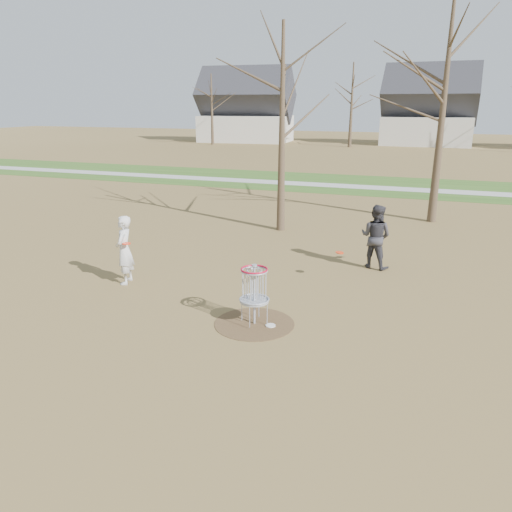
{
  "coord_description": "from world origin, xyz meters",
  "views": [
    {
      "loc": [
        3.49,
        -9.59,
        4.71
      ],
      "look_at": [
        -0.5,
        1.5,
        1.1
      ],
      "focal_mm": 35.0,
      "sensor_mm": 36.0,
      "label": 1
    }
  ],
  "objects": [
    {
      "name": "ground",
      "position": [
        0.0,
        0.0,
        0.0
      ],
      "size": [
        160.0,
        160.0,
        0.0
      ],
      "primitive_type": "plane",
      "color": "brown",
      "rests_on": "ground"
    },
    {
      "name": "green_band",
      "position": [
        0.0,
        21.0,
        0.01
      ],
      "size": [
        160.0,
        8.0,
        0.01
      ],
      "primitive_type": "cube",
      "color": "#2D5119",
      "rests_on": "ground"
    },
    {
      "name": "discs_in_play",
      "position": [
        -1.26,
        2.33,
        1.0
      ],
      "size": [
        5.45,
        2.5,
        0.39
      ],
      "color": "red",
      "rests_on": "ground"
    },
    {
      "name": "dirt_circle",
      "position": [
        0.0,
        0.0,
        0.01
      ],
      "size": [
        1.8,
        1.8,
        0.01
      ],
      "primitive_type": "cylinder",
      "color": "#47331E",
      "rests_on": "ground"
    },
    {
      "name": "bare_trees",
      "position": [
        1.78,
        35.79,
        5.35
      ],
      "size": [
        52.62,
        44.98,
        9.0
      ],
      "color": "#382B1E",
      "rests_on": "ground"
    },
    {
      "name": "player_standing",
      "position": [
        -4.2,
        1.31,
        0.94
      ],
      "size": [
        0.61,
        0.78,
        1.87
      ],
      "primitive_type": "imported",
      "rotation": [
        0.0,
        0.0,
        -1.31
      ],
      "color": "silver",
      "rests_on": "ground"
    },
    {
      "name": "houses_row",
      "position": [
        4.32,
        52.56,
        3.52
      ],
      "size": [
        56.51,
        10.01,
        7.26
      ],
      "color": "silver",
      "rests_on": "ground"
    },
    {
      "name": "disc_grounded",
      "position": [
        0.38,
        -0.01,
        0.02
      ],
      "size": [
        0.22,
        0.22,
        0.02
      ],
      "primitive_type": "cylinder",
      "color": "silver",
      "rests_on": "dirt_circle"
    },
    {
      "name": "footpath",
      "position": [
        0.0,
        20.0,
        0.01
      ],
      "size": [
        160.0,
        1.5,
        0.01
      ],
      "primitive_type": "cube",
      "color": "#9E9E99",
      "rests_on": "green_band"
    },
    {
      "name": "disc_golf_basket",
      "position": [
        0.0,
        0.0,
        0.91
      ],
      "size": [
        0.64,
        0.64,
        1.35
      ],
      "color": "#9EA3AD",
      "rests_on": "ground"
    },
    {
      "name": "player_throwing",
      "position": [
        2.0,
        4.99,
        0.95
      ],
      "size": [
        1.09,
        0.95,
        1.91
      ],
      "primitive_type": "imported",
      "rotation": [
        0.0,
        0.0,
        2.86
      ],
      "color": "#323136",
      "rests_on": "ground"
    }
  ]
}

